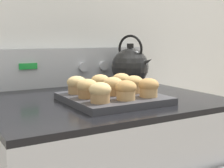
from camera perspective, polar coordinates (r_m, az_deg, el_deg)
The scene contains 13 objects.
wall_back at distance 1.42m, azimuth -9.47°, elevation 10.52°, with size 8.00×0.05×2.40m.
control_panel at distance 1.38m, azimuth -8.43°, elevation 3.11°, with size 0.76×0.07×0.16m.
muffin_pan at distance 1.02m, azimuth -0.03°, elevation -2.66°, with size 0.30×0.30×0.02m.
muffin_r0_c0 at distance 0.90m, azimuth -2.20°, elevation -1.52°, with size 0.07×0.07×0.06m.
muffin_r0_c1 at distance 0.94m, azimuth 2.56°, elevation -1.08°, with size 0.07×0.07×0.06m.
muffin_r0_c2 at distance 0.99m, azimuth 6.71°, elevation -0.62°, with size 0.07×0.07×0.06m.
muffin_r1_c0 at distance 0.97m, azimuth -4.54°, elevation -0.78°, with size 0.07×0.07×0.06m.
muffin_r1_c1 at distance 1.01m, azimuth -0.09°, elevation -0.37°, with size 0.07×0.07×0.06m.
muffin_r1_c2 at distance 1.06m, azimuth 3.96°, elevation -0.01°, with size 0.07×0.07×0.06m.
muffin_r2_c0 at distance 1.05m, azimuth -6.49°, elevation -0.11°, with size 0.07×0.07×0.06m.
muffin_r2_c1 at distance 1.09m, azimuth -2.26°, elevation 0.24°, with size 0.07×0.07×0.06m.
muffin_r2_c2 at distance 1.13m, azimuth 1.70°, elevation 0.52°, with size 0.07×0.07×0.06m.
tea_kettle at distance 1.38m, azimuth 3.38°, elevation 3.30°, with size 0.16×0.20×0.22m.
Camera 1 is at (-0.51, -0.61, 1.14)m, focal length 50.00 mm.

